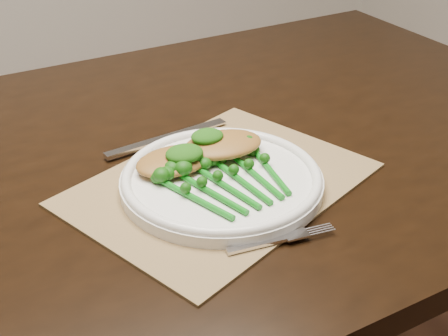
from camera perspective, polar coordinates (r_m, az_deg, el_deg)
name	(u,v)px	position (r m, az deg, el deg)	size (l,w,h in m)	color
dining_table	(157,331)	(1.21, -6.10, -14.59)	(1.66, 1.01, 0.75)	black
placemat	(221,184)	(0.90, -0.32, -1.45)	(0.41, 0.30, 0.00)	olive
dinner_plate	(222,179)	(0.88, -0.22, -1.04)	(0.29, 0.29, 0.03)	white
knife	(156,141)	(1.00, -6.26, 2.44)	(0.22, 0.05, 0.01)	silver
fork	(288,237)	(0.79, 5.88, -6.31)	(0.15, 0.03, 0.00)	silver
chicken_fillet_left	(174,161)	(0.90, -4.58, 0.66)	(0.12, 0.08, 0.02)	olive
chicken_fillet_right	(223,144)	(0.92, -0.09, 2.17)	(0.12, 0.08, 0.02)	olive
pesto_dollop_left	(184,154)	(0.89, -3.65, 1.33)	(0.06, 0.05, 0.02)	#103F09
pesto_dollop_right	(207,136)	(0.92, -1.54, 2.91)	(0.05, 0.04, 0.02)	#103F09
broccolini_bundle	(235,184)	(0.86, 0.97, -1.47)	(0.18, 0.19, 0.04)	#0D6912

